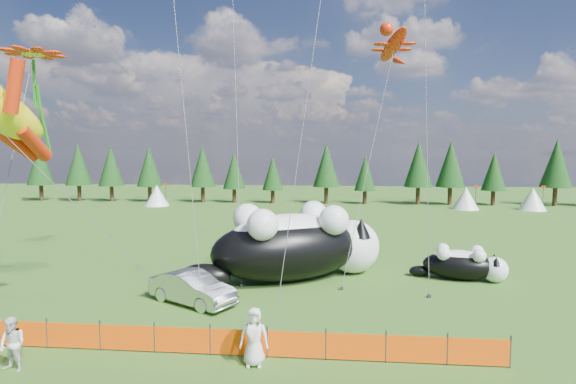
# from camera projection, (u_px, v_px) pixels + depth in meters

# --- Properties ---
(ground) EXTENTS (160.00, 160.00, 0.00)m
(ground) POSITION_uv_depth(u_px,v_px,m) (206.00, 322.00, 18.68)
(ground) COLOR #11380A
(ground) RESTS_ON ground
(safety_fence) EXTENTS (22.06, 0.06, 1.10)m
(safety_fence) POSITION_uv_depth(u_px,v_px,m) (182.00, 340.00, 15.66)
(safety_fence) COLOR #262626
(safety_fence) RESTS_ON ground
(tree_line) EXTENTS (90.00, 4.00, 8.00)m
(tree_line) POSITION_uv_depth(u_px,v_px,m) (294.00, 175.00, 62.97)
(tree_line) COLOR black
(tree_line) RESTS_ON ground
(festival_tents) EXTENTS (50.00, 3.20, 2.80)m
(festival_tents) POSITION_uv_depth(u_px,v_px,m) (377.00, 197.00, 57.19)
(festival_tents) COLOR white
(festival_tents) RESTS_ON ground
(cat_large) EXTENTS (10.79, 7.71, 4.22)m
(cat_large) POSITION_uv_depth(u_px,v_px,m) (297.00, 244.00, 24.90)
(cat_large) COLOR black
(cat_large) RESTS_ON ground
(cat_small) EXTENTS (5.17, 2.59, 1.88)m
(cat_small) POSITION_uv_depth(u_px,v_px,m) (463.00, 264.00, 24.85)
(cat_small) COLOR black
(cat_small) RESTS_ON ground
(car) EXTENTS (4.69, 3.56, 1.48)m
(car) POSITION_uv_depth(u_px,v_px,m) (192.00, 288.00, 20.92)
(car) COLOR silver
(car) RESTS_ON ground
(spectator_b) EXTENTS (0.94, 0.67, 1.77)m
(spectator_b) POSITION_uv_depth(u_px,v_px,m) (12.00, 345.00, 14.37)
(spectator_b) COLOR silver
(spectator_b) RESTS_ON ground
(spectator_e) EXTENTS (0.99, 0.67, 1.95)m
(spectator_e) POSITION_uv_depth(u_px,v_px,m) (254.00, 337.00, 14.77)
(spectator_e) COLOR silver
(spectator_e) RESTS_ON ground
(gecko_kite) EXTENTS (5.87, 12.98, 17.66)m
(gecko_kite) POSITION_uv_depth(u_px,v_px,m) (393.00, 45.00, 31.08)
(gecko_kite) COLOR red
(gecko_kite) RESTS_ON ground
(flower_kite) EXTENTS (3.66, 8.29, 13.48)m
(flower_kite) POSITION_uv_depth(u_px,v_px,m) (33.00, 57.00, 22.07)
(flower_kite) COLOR red
(flower_kite) RESTS_ON ground
(diamond_kite_d) EXTENTS (1.97, 6.16, 18.27)m
(diamond_kite_d) POSITION_uv_depth(u_px,v_px,m) (233.00, 4.00, 27.57)
(diamond_kite_d) COLOR #0C8299
(diamond_kite_d) RESTS_ON ground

